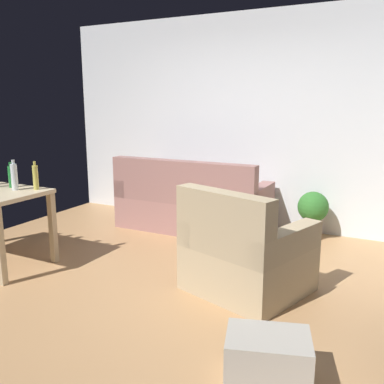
# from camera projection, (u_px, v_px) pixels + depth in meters

# --- Properties ---
(ground_plane) EXTENTS (5.20, 4.40, 0.02)m
(ground_plane) POSITION_uv_depth(u_px,v_px,m) (158.00, 283.00, 3.83)
(ground_plane) COLOR tan
(wall_rear) EXTENTS (5.20, 0.10, 2.70)m
(wall_rear) POSITION_uv_depth(u_px,v_px,m) (244.00, 122.00, 5.46)
(wall_rear) COLOR silver
(wall_rear) RESTS_ON ground_plane
(couch) EXTENTS (1.88, 0.84, 0.92)m
(couch) POSITION_uv_depth(u_px,v_px,m) (191.00, 206.00, 5.35)
(couch) COLOR #996B66
(couch) RESTS_ON ground_plane
(potted_plant) EXTENTS (0.36, 0.36, 0.57)m
(potted_plant) POSITION_uv_depth(u_px,v_px,m) (313.00, 212.00, 4.98)
(potted_plant) COLOR brown
(potted_plant) RESTS_ON ground_plane
(armchair) EXTENTS (1.12, 1.08, 0.92)m
(armchair) POSITION_uv_depth(u_px,v_px,m) (244.00, 256.00, 3.58)
(armchair) COLOR tan
(armchair) RESTS_ON ground_plane
(storage_box) EXTENTS (0.56, 0.47, 0.30)m
(storage_box) POSITION_uv_depth(u_px,v_px,m) (268.00, 359.00, 2.42)
(storage_box) COLOR #A8A399
(storage_box) RESTS_ON ground_plane
(bottle_green) EXTENTS (0.06, 0.06, 0.25)m
(bottle_green) POSITION_uv_depth(u_px,v_px,m) (11.00, 176.00, 4.21)
(bottle_green) COLOR #1E722D
(bottle_green) RESTS_ON desk
(bottle_clear) EXTENTS (0.06, 0.06, 0.30)m
(bottle_clear) POSITION_uv_depth(u_px,v_px,m) (14.00, 177.00, 4.07)
(bottle_clear) COLOR silver
(bottle_clear) RESTS_ON desk
(bottle_squat) EXTENTS (0.05, 0.05, 0.28)m
(bottle_squat) POSITION_uv_depth(u_px,v_px,m) (36.00, 177.00, 4.10)
(bottle_squat) COLOR #BCB24C
(bottle_squat) RESTS_ON desk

